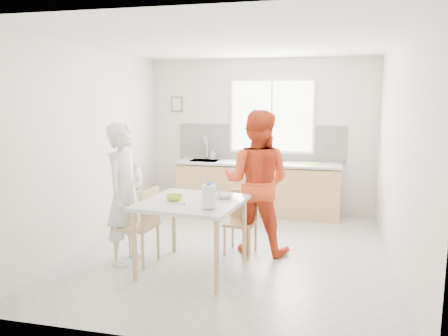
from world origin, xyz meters
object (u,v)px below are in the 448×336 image
(chair_left, at_px, (142,222))
(wine_bottle_a, at_px, (261,152))
(chair_far, at_px, (242,219))
(milk_jug, at_px, (209,196))
(dining_table, at_px, (192,208))
(bowl_green, at_px, (175,198))
(person_white, at_px, (125,194))
(person_red, at_px, (257,182))
(wine_bottle_b, at_px, (256,152))
(bowl_white, at_px, (224,196))

(chair_left, distance_m, wine_bottle_a, 3.01)
(chair_far, distance_m, milk_jug, 1.22)
(dining_table, height_order, bowl_green, bowl_green)
(person_white, relative_size, person_red, 0.93)
(bowl_green, xyz_separation_m, wine_bottle_b, (0.49, 2.90, 0.19))
(chair_left, height_order, wine_bottle_a, wine_bottle_a)
(chair_far, bearing_deg, chair_left, -141.70)
(milk_jug, distance_m, wine_bottle_b, 3.18)
(wine_bottle_a, bearing_deg, bowl_white, -91.01)
(bowl_green, bearing_deg, milk_jug, -30.16)
(person_white, bearing_deg, person_red, -57.76)
(bowl_white, bearing_deg, chair_far, 78.41)
(chair_far, height_order, person_white, person_white)
(bowl_green, bearing_deg, wine_bottle_a, 78.61)
(chair_left, distance_m, person_red, 1.55)
(dining_table, bearing_deg, chair_left, 173.50)
(dining_table, relative_size, bowl_white, 5.55)
(dining_table, height_order, chair_left, chair_left)
(bowl_green, distance_m, milk_jug, 0.58)
(dining_table, xyz_separation_m, milk_jug, (0.29, -0.31, 0.23))
(chair_left, height_order, chair_far, chair_left)
(milk_jug, relative_size, wine_bottle_b, 0.88)
(dining_table, distance_m, chair_left, 0.72)
(bowl_white, relative_size, wine_bottle_b, 0.73)
(chair_left, height_order, person_white, person_white)
(bowl_green, height_order, bowl_white, bowl_green)
(dining_table, height_order, person_white, person_white)
(person_white, height_order, person_red, person_red)
(milk_jug, bearing_deg, chair_far, 88.64)
(person_white, height_order, milk_jug, person_white)
(dining_table, relative_size, chair_far, 1.49)
(chair_left, height_order, bowl_white, chair_left)
(dining_table, relative_size, bowl_green, 6.22)
(wine_bottle_a, bearing_deg, chair_far, -88.15)
(wine_bottle_b, bearing_deg, bowl_green, -99.63)
(chair_far, xyz_separation_m, bowl_white, (-0.11, -0.55, 0.43))
(person_red, relative_size, wine_bottle_b, 6.24)
(chair_far, relative_size, person_white, 0.47)
(chair_left, bearing_deg, dining_table, 90.00)
(chair_far, bearing_deg, wine_bottle_b, 100.66)
(bowl_white, bearing_deg, wine_bottle_a, 88.99)
(person_white, bearing_deg, wine_bottle_a, -18.30)
(chair_left, xyz_separation_m, wine_bottle_b, (0.96, 2.79, 0.55))
(dining_table, bearing_deg, bowl_green, -172.47)
(dining_table, xyz_separation_m, wine_bottle_b, (0.29, 2.87, 0.31))
(dining_table, xyz_separation_m, bowl_white, (0.33, 0.21, 0.11))
(chair_far, height_order, bowl_green, bowl_green)
(wine_bottle_b, bearing_deg, milk_jug, -89.94)
(person_white, xyz_separation_m, person_red, (1.51, 0.73, 0.07))
(person_red, distance_m, wine_bottle_b, 2.07)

